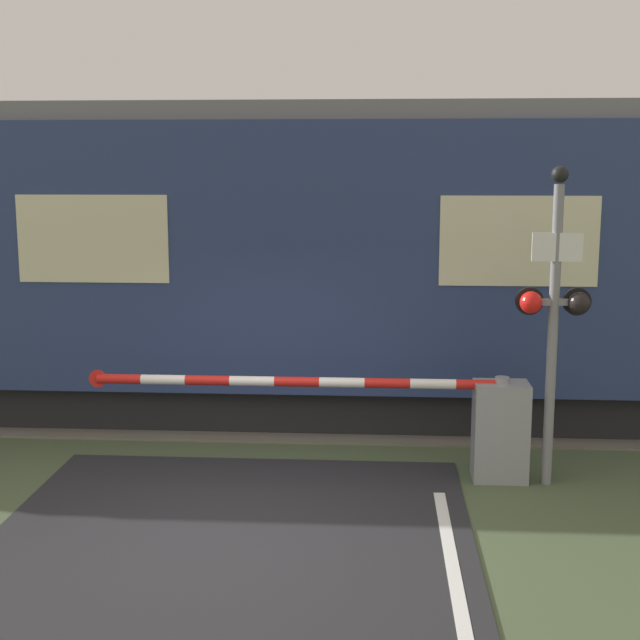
% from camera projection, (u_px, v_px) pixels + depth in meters
% --- Properties ---
extents(ground_plane, '(80.00, 80.00, 0.00)m').
position_uv_depth(ground_plane, '(235.00, 527.00, 8.66)').
color(ground_plane, '#475638').
extents(track_bed, '(36.00, 3.20, 0.13)m').
position_uv_depth(track_bed, '(282.00, 408.00, 12.83)').
color(track_bed, '#666056').
rests_on(track_bed, ground_plane).
extents(train, '(19.13, 2.93, 4.26)m').
position_uv_depth(train, '(126.00, 258.00, 12.61)').
color(train, black).
rests_on(train, ground_plane).
extents(crossing_barrier, '(4.94, 0.44, 1.18)m').
position_uv_depth(crossing_barrier, '(468.00, 423.00, 9.91)').
color(crossing_barrier, gray).
rests_on(crossing_barrier, ground_plane).
extents(signal_post, '(0.80, 0.26, 3.47)m').
position_uv_depth(signal_post, '(554.00, 308.00, 9.50)').
color(signal_post, gray).
rests_on(signal_post, ground_plane).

